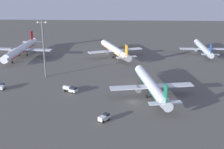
% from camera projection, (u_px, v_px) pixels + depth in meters
% --- Properties ---
extents(ground_plane, '(416.00, 416.00, 0.00)m').
position_uv_depth(ground_plane, '(133.00, 102.00, 116.68)').
color(ground_plane, '#56544F').
extents(airplane_taxiway_distant, '(33.51, 42.83, 11.03)m').
position_uv_depth(airplane_taxiway_distant, '(152.00, 86.00, 121.23)').
color(airplane_taxiway_distant, silver).
rests_on(airplane_taxiway_distant, ground).
extents(airplane_far_stand, '(35.69, 45.84, 11.75)m').
position_uv_depth(airplane_far_stand, '(21.00, 49.00, 177.06)').
color(airplane_far_stand, silver).
rests_on(airplane_far_stand, ground).
extents(airplane_near_gate, '(31.39, 39.80, 10.68)m').
position_uv_depth(airplane_near_gate, '(115.00, 50.00, 177.11)').
color(airplane_near_gate, white).
rests_on(airplane_near_gate, ground).
extents(airplane_terminal_side, '(28.11, 36.18, 9.31)m').
position_uv_depth(airplane_terminal_side, '(203.00, 48.00, 183.20)').
color(airplane_terminal_side, silver).
rests_on(airplane_terminal_side, ground).
extents(maintenance_van, '(4.11, 4.46, 2.25)m').
position_uv_depth(maintenance_van, '(104.00, 117.00, 101.33)').
color(maintenance_van, white).
rests_on(maintenance_van, ground).
extents(fuel_truck, '(6.55, 4.80, 2.35)m').
position_uv_depth(fuel_truck, '(70.00, 89.00, 125.61)').
color(fuel_truck, white).
rests_on(fuel_truck, ground).
extents(baggage_tractor, '(2.33, 4.30, 2.25)m').
position_uv_depth(baggage_tractor, '(2.00, 87.00, 128.58)').
color(baggage_tractor, white).
rests_on(baggage_tractor, ground).
extents(apron_light_west, '(4.80, 0.90, 26.26)m').
position_uv_depth(apron_light_west, '(44.00, 46.00, 139.60)').
color(apron_light_west, slate).
rests_on(apron_light_west, ground).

